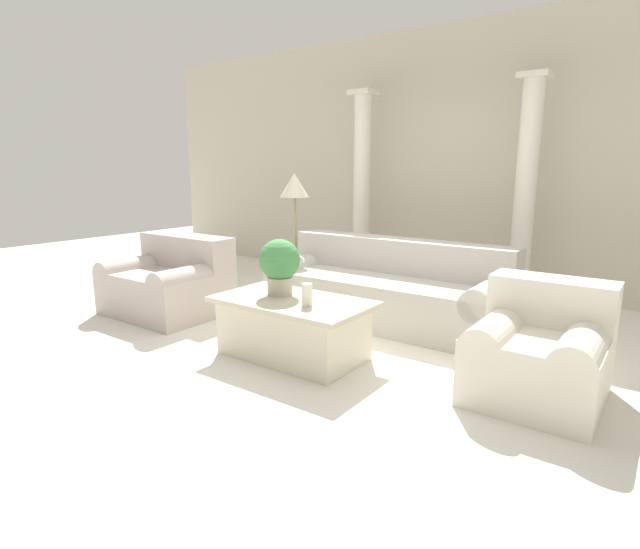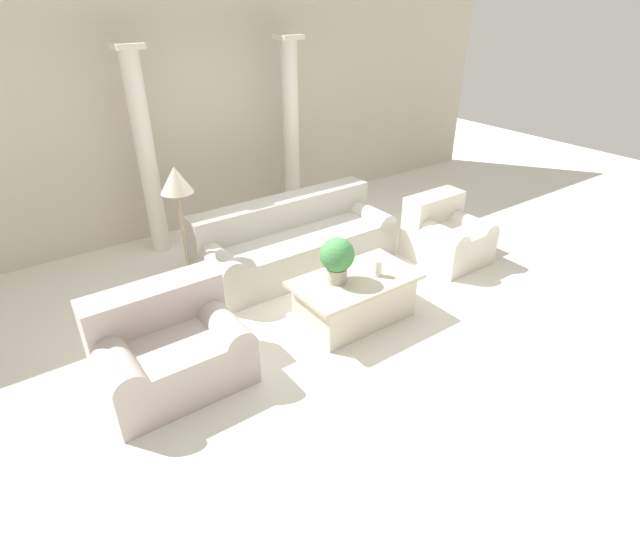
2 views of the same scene
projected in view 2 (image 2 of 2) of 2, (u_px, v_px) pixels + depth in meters
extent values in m
plane|color=silver|center=(329.00, 294.00, 5.52)|extent=(16.00, 16.00, 0.00)
cube|color=beige|center=(210.00, 106.00, 6.60)|extent=(10.00, 0.06, 3.20)
cube|color=#B7B2A8|center=(298.00, 250.00, 5.96)|extent=(2.36, 0.91, 0.45)
cube|color=#B7B2A8|center=(283.00, 212.00, 5.97)|extent=(2.36, 0.32, 0.34)
cylinder|color=#B7B2A8|center=(216.00, 259.00, 5.34)|extent=(0.28, 0.91, 0.28)
cylinder|color=#B7B2A8|center=(365.00, 215.00, 6.39)|extent=(0.28, 0.91, 0.28)
cube|color=#B9AAA3|center=(173.00, 359.00, 4.20)|extent=(1.17, 0.91, 0.45)
cube|color=#B9AAA3|center=(153.00, 304.00, 4.21)|extent=(1.17, 0.32, 0.34)
cylinder|color=#B9AAA3|center=(114.00, 360.00, 3.88)|extent=(0.28, 0.91, 0.28)
cylinder|color=#B9AAA3|center=(219.00, 322.00, 4.33)|extent=(0.28, 0.91, 0.28)
cube|color=beige|center=(355.00, 300.00, 5.01)|extent=(1.10, 0.62, 0.44)
cube|color=#BCB398|center=(356.00, 280.00, 4.89)|extent=(1.25, 0.71, 0.04)
cylinder|color=#B2A893|center=(337.00, 274.00, 4.80)|extent=(0.20, 0.20, 0.14)
sphere|color=#428447|center=(337.00, 255.00, 4.69)|extent=(0.34, 0.34, 0.34)
cylinder|color=silver|center=(378.00, 268.00, 4.89)|extent=(0.08, 0.08, 0.17)
cylinder|color=gray|center=(192.00, 290.00, 5.56)|extent=(0.25, 0.25, 0.03)
cylinder|color=gray|center=(185.00, 243.00, 5.27)|extent=(0.04, 0.04, 1.14)
cone|color=beige|center=(176.00, 180.00, 4.93)|extent=(0.33, 0.33, 0.26)
cylinder|color=silver|center=(147.00, 158.00, 5.93)|extent=(0.22, 0.22, 2.39)
cube|color=silver|center=(127.00, 46.00, 5.32)|extent=(0.31, 0.31, 0.06)
cylinder|color=silver|center=(291.00, 133.00, 6.96)|extent=(0.22, 0.22, 2.39)
cube|color=silver|center=(288.00, 37.00, 6.36)|extent=(0.31, 0.31, 0.06)
cube|color=beige|center=(447.00, 242.00, 6.15)|extent=(0.79, 0.87, 0.45)
cube|color=beige|center=(434.00, 207.00, 6.16)|extent=(0.79, 0.30, 0.32)
cylinder|color=beige|center=(435.00, 235.00, 5.93)|extent=(0.28, 0.87, 0.28)
cylinder|color=beige|center=(463.00, 224.00, 6.19)|extent=(0.28, 0.87, 0.28)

